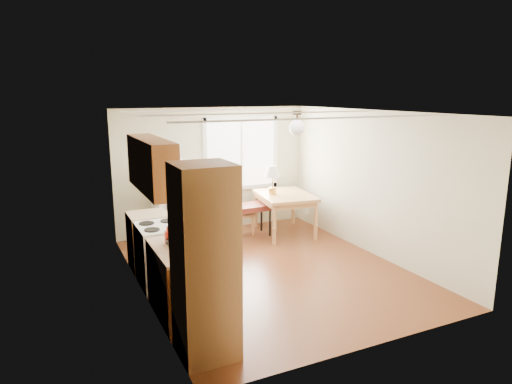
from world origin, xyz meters
TOP-DOWN VIEW (x-y plane):
  - room_shell at (0.00, 0.00)m, footprint 4.60×5.60m
  - kitchen_run at (-1.72, -0.63)m, footprint 0.65×3.40m
  - window_unit at (0.60, 2.47)m, footprint 1.64×0.05m
  - pendant_light at (0.70, 0.40)m, footprint 0.26×0.26m
  - refrigerator at (-1.00, 2.12)m, footprint 0.64×0.66m
  - bench at (0.25, 1.77)m, footprint 1.39×0.59m
  - dining_table at (1.16, 1.60)m, footprint 1.16×1.44m
  - chair at (0.36, 1.93)m, footprint 0.45×0.44m
  - table_lamp at (0.93, 1.69)m, footprint 0.33×0.33m
  - coffee_maker at (-1.72, -0.73)m, footprint 0.18×0.22m
  - kettle at (-1.76, -0.61)m, footprint 0.11×0.11m

SIDE VIEW (x-z plane):
  - chair at x=0.36m, z-range 0.06..0.97m
  - bench at x=0.25m, z-range 0.25..0.88m
  - dining_table at x=1.16m, z-range 0.31..1.12m
  - refrigerator at x=-1.00m, z-range 0.00..1.54m
  - kitchen_run at x=-1.72m, z-range -0.26..1.94m
  - kettle at x=-1.76m, z-range 0.88..1.09m
  - coffee_maker at x=-1.72m, z-range 0.86..1.17m
  - table_lamp at x=0.93m, z-range 0.95..1.51m
  - room_shell at x=0.00m, z-range -0.06..2.56m
  - window_unit at x=0.60m, z-range 0.79..2.31m
  - pendant_light at x=0.70m, z-range 2.04..2.44m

